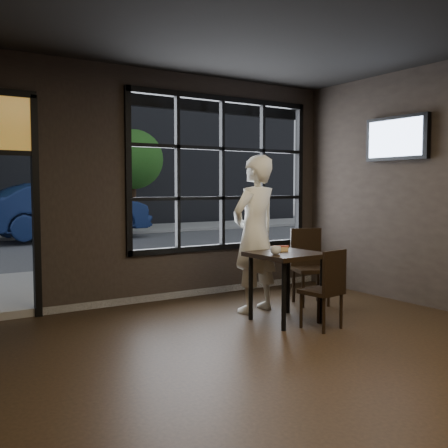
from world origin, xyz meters
TOP-DOWN VIEW (x-y plane):
  - floor at (0.00, 0.00)m, footprint 6.00×7.00m
  - window_frame at (1.20, 3.50)m, footprint 3.06×0.12m
  - cafe_table at (0.93, 1.66)m, footprint 0.80×0.80m
  - chair_near at (1.06, 1.20)m, footprint 0.45×0.45m
  - chair_window at (1.79, 2.18)m, footprint 0.57×0.57m
  - man at (0.91, 2.27)m, footprint 0.82×0.63m
  - hotdog at (0.95, 1.79)m, footprint 0.21×0.13m
  - cup at (0.70, 1.57)m, footprint 0.14×0.14m
  - tv at (2.93, 1.72)m, footprint 0.12×1.03m
  - navy_car at (1.51, 12.81)m, footprint 5.13×2.19m
  - tree_right at (4.53, 14.74)m, footprint 2.16×2.16m

SIDE VIEW (x-z plane):
  - floor at x=0.00m, z-range -0.02..0.00m
  - cafe_table at x=0.93m, z-range 0.00..0.83m
  - chair_near at x=1.06m, z-range 0.00..0.90m
  - chair_window at x=1.79m, z-range 0.00..1.03m
  - hotdog at x=0.95m, z-range 0.82..0.88m
  - cup at x=0.70m, z-range 0.82..0.92m
  - navy_car at x=1.51m, z-range 0.10..1.74m
  - man at x=0.91m, z-range 0.00..2.00m
  - window_frame at x=1.20m, z-range 0.66..2.94m
  - tv at x=2.93m, z-range 1.97..2.57m
  - tree_right at x=4.53m, z-range 0.75..4.45m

